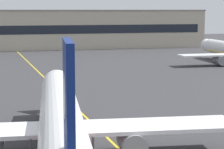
% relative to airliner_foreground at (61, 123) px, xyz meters
% --- Properties ---
extents(taxiway_centreline, '(8.61, 179.82, 0.01)m').
position_rel_airliner_foreground_xyz_m(taxiway_centreline, '(5.05, 16.81, -3.37)').
color(taxiway_centreline, yellow).
rests_on(taxiway_centreline, ground).
extents(airliner_foreground, '(32.33, 41.50, 11.65)m').
position_rel_airliner_foreground_xyz_m(airliner_foreground, '(0.00, 0.00, 0.00)').
color(airliner_foreground, white).
rests_on(airliner_foreground, ground).
extents(safety_cone_by_nose_gear, '(0.44, 0.44, 0.55)m').
position_rel_airliner_foreground_xyz_m(safety_cone_by_nose_gear, '(1.64, 16.20, -3.11)').
color(safety_cone_by_nose_gear, orange).
rests_on(safety_cone_by_nose_gear, ground).
extents(terminal_building, '(136.21, 12.40, 13.14)m').
position_rel_airliner_foreground_xyz_m(terminal_building, '(-2.08, 112.52, 3.21)').
color(terminal_building, '#B2A893').
rests_on(terminal_building, ground).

